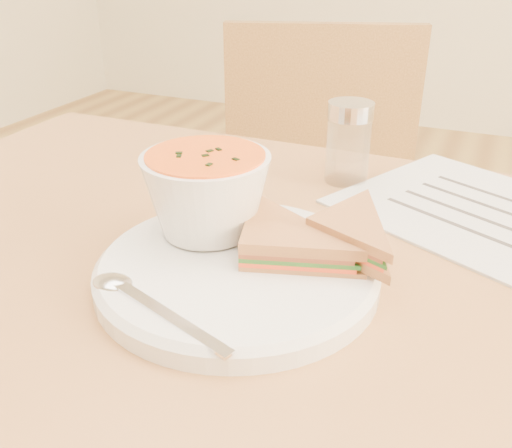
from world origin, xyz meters
The scene contains 8 objects.
chair_far centered at (-0.08, 0.50, 0.44)m, with size 0.39×0.39×0.88m, color brown, non-canonical shape.
plate centered at (0.01, -0.03, 0.76)m, with size 0.26×0.26×0.02m, color white, non-canonical shape.
soup_bowl centered at (-0.04, 0.01, 0.81)m, with size 0.12×0.12×0.08m, color white, non-canonical shape.
sandwich_half_a centered at (0.02, -0.05, 0.78)m, with size 0.11×0.11×0.03m, color #C17F44, non-canonical shape.
sandwich_half_b centered at (0.06, 0.01, 0.79)m, with size 0.09×0.09×0.03m, color #C17F44, non-canonical shape.
spoon centered at (-0.02, -0.12, 0.77)m, with size 0.18×0.04×0.01m, color silver, non-canonical shape.
paper_menu centered at (0.22, 0.20, 0.75)m, with size 0.33×0.24×0.00m, color silver, non-canonical shape.
condiment_shaker centered at (0.04, 0.24, 0.80)m, with size 0.06×0.06×0.10m, color silver, non-canonical shape.
Camera 1 is at (0.20, -0.43, 1.03)m, focal length 40.00 mm.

